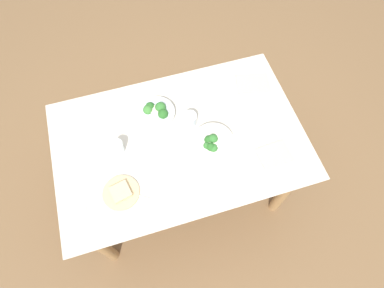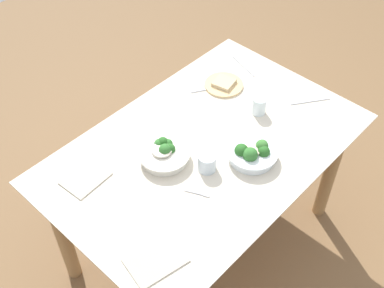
{
  "view_description": "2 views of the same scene",
  "coord_description": "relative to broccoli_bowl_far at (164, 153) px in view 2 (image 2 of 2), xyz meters",
  "views": [
    {
      "loc": [
        0.18,
        0.84,
        2.36
      ],
      "look_at": [
        -0.06,
        0.05,
        0.75
      ],
      "focal_mm": 30.19,
      "sensor_mm": 36.0,
      "label": 1
    },
    {
      "loc": [
        -1.14,
        -0.99,
        2.35
      ],
      "look_at": [
        -0.03,
        0.05,
        0.75
      ],
      "focal_mm": 46.49,
      "sensor_mm": 36.0,
      "label": 2
    }
  ],
  "objects": [
    {
      "name": "table_knife_left",
      "position": [
        0.74,
        0.16,
        -0.03
      ],
      "size": [
        0.07,
        0.2,
        0.0
      ],
      "primitive_type": "cube",
      "rotation": [
        0.0,
        0.0,
        1.29
      ],
      "color": "#B7B7BC",
      "rests_on": "dining_table"
    },
    {
      "name": "water_glass_side",
      "position": [
        0.51,
        -0.12,
        0.01
      ],
      "size": [
        0.07,
        0.07,
        0.09
      ],
      "primitive_type": "cylinder",
      "color": "silver",
      "rests_on": "dining_table"
    },
    {
      "name": "table_knife_right",
      "position": [
        0.74,
        -0.25,
        -0.03
      ],
      "size": [
        0.17,
        0.12,
        0.0
      ],
      "primitive_type": "cube",
      "rotation": [
        0.0,
        0.0,
        5.68
      ],
      "color": "#B7B7BC",
      "rests_on": "dining_table"
    },
    {
      "name": "fork_by_far_bowl",
      "position": [
        -0.04,
        -0.24,
        -0.03
      ],
      "size": [
        0.06,
        0.1,
        0.0
      ],
      "rotation": [
        0.0,
        0.0,
        5.16
      ],
      "color": "#B7B7BC",
      "rests_on": "dining_table"
    },
    {
      "name": "broccoli_bowl_far",
      "position": [
        0.0,
        0.0,
        0.0
      ],
      "size": [
        0.22,
        0.22,
        0.09
      ],
      "color": "silver",
      "rests_on": "dining_table"
    },
    {
      "name": "ground_plane",
      "position": [
        0.17,
        -0.08,
        -0.78
      ],
      "size": [
        6.0,
        6.0,
        0.0
      ],
      "primitive_type": "plane",
      "color": "brown"
    },
    {
      "name": "napkin_folded_lower",
      "position": [
        -0.31,
        0.16,
        -0.03
      ],
      "size": [
        0.19,
        0.15,
        0.01
      ],
      "primitive_type": "cube",
      "rotation": [
        0.0,
        0.0,
        0.07
      ],
      "color": "#B1A997",
      "rests_on": "dining_table"
    },
    {
      "name": "bread_side_plate",
      "position": [
        0.55,
        0.13,
        -0.02
      ],
      "size": [
        0.19,
        0.19,
        0.03
      ],
      "color": "#D6B27A",
      "rests_on": "dining_table"
    },
    {
      "name": "dining_table",
      "position": [
        0.17,
        -0.08,
        -0.15
      ],
      "size": [
        1.41,
        0.92,
        0.75
      ],
      "color": "beige",
      "rests_on": "ground_plane"
    },
    {
      "name": "fork_by_near_bowl",
      "position": [
        0.44,
        0.19,
        -0.03
      ],
      "size": [
        0.09,
        0.06,
        0.0
      ],
      "rotation": [
        0.0,
        0.0,
        5.74
      ],
      "color": "#B7B7BC",
      "rests_on": "dining_table"
    },
    {
      "name": "broccoli_bowl_near",
      "position": [
        0.26,
        -0.28,
        0.0
      ],
      "size": [
        0.22,
        0.22,
        0.09
      ],
      "color": "white",
      "rests_on": "dining_table"
    },
    {
      "name": "water_glass_center",
      "position": [
        0.08,
        -0.17,
        0.01
      ],
      "size": [
        0.08,
        0.08,
        0.08
      ],
      "primitive_type": "cylinder",
      "color": "silver",
      "rests_on": "dining_table"
    },
    {
      "name": "napkin_folded_upper",
      "position": [
        -0.38,
        -0.33,
        -0.03
      ],
      "size": [
        0.23,
        0.19,
        0.01
      ],
      "primitive_type": "cube",
      "rotation": [
        0.0,
        0.0,
        -0.21
      ],
      "color": "#B1A997",
      "rests_on": "dining_table"
    }
  ]
}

